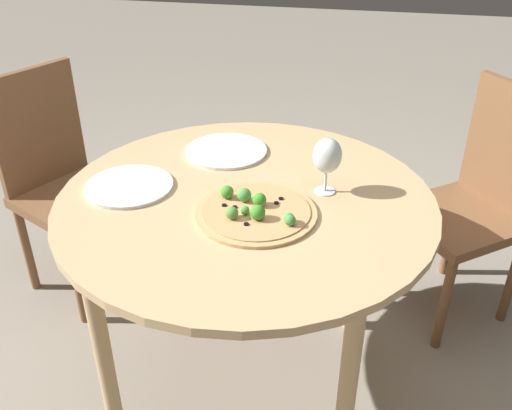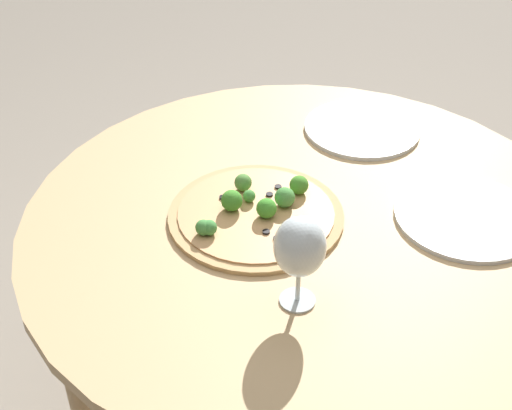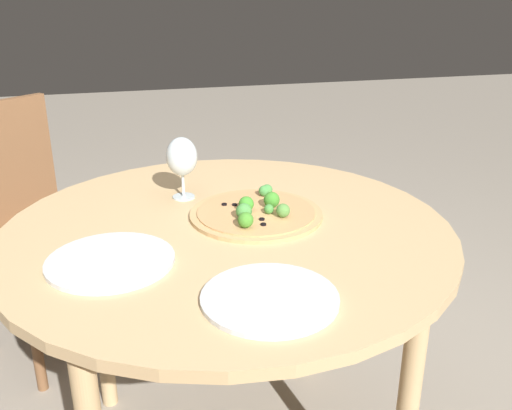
{
  "view_description": "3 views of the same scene",
  "coord_description": "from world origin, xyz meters",
  "px_view_note": "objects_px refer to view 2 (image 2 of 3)",
  "views": [
    {
      "loc": [
        0.31,
        -1.4,
        1.6
      ],
      "look_at": [
        0.05,
        -0.09,
        0.79
      ],
      "focal_mm": 40.0,
      "sensor_mm": 36.0,
      "label": 1
    },
    {
      "loc": [
        1.03,
        0.39,
        1.6
      ],
      "look_at": [
        0.05,
        -0.09,
        0.79
      ],
      "focal_mm": 50.0,
      "sensor_mm": 36.0,
      "label": 2
    },
    {
      "loc": [
        -1.26,
        0.24,
        1.33
      ],
      "look_at": [
        0.05,
        -0.09,
        0.79
      ],
      "focal_mm": 40.0,
      "sensor_mm": 36.0,
      "label": 3
    }
  ],
  "objects_px": {
    "pizza": "(256,212)",
    "plate_near": "(362,128)",
    "wine_glass": "(300,248)",
    "plate_far": "(466,217)"
  },
  "relations": [
    {
      "from": "pizza",
      "to": "wine_glass",
      "type": "relative_size",
      "value": 1.98
    },
    {
      "from": "pizza",
      "to": "plate_near",
      "type": "relative_size",
      "value": 1.28
    },
    {
      "from": "wine_glass",
      "to": "plate_far",
      "type": "relative_size",
      "value": 0.63
    },
    {
      "from": "wine_glass",
      "to": "pizza",
      "type": "bearing_deg",
      "value": -137.33
    },
    {
      "from": "pizza",
      "to": "wine_glass",
      "type": "distance_m",
      "value": 0.26
    },
    {
      "from": "pizza",
      "to": "wine_glass",
      "type": "height_order",
      "value": "wine_glass"
    },
    {
      "from": "pizza",
      "to": "plate_near",
      "type": "height_order",
      "value": "pizza"
    },
    {
      "from": "pizza",
      "to": "plate_far",
      "type": "height_order",
      "value": "pizza"
    },
    {
      "from": "pizza",
      "to": "plate_near",
      "type": "xyz_separation_m",
      "value": [
        -0.4,
        0.08,
        -0.01
      ]
    },
    {
      "from": "plate_near",
      "to": "plate_far",
      "type": "xyz_separation_m",
      "value": [
        0.23,
        0.29,
        0.0
      ]
    }
  ]
}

